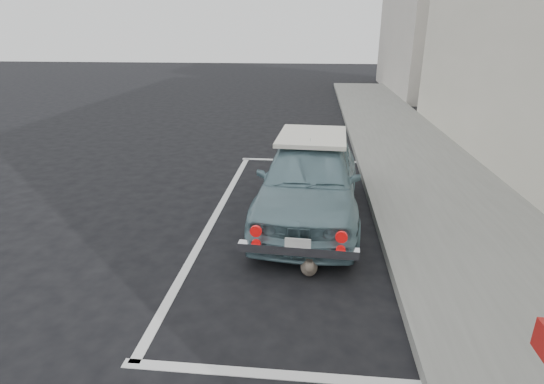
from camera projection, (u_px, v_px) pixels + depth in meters
The scene contains 8 objects.
ground at pixel (235, 336), 4.45m from camera, with size 80.00×80.00×0.00m, color black.
sidewalk at pixel (484, 252), 5.98m from camera, with size 2.80×40.00×0.15m, color slate.
building_far at pixel (432, 9), 21.03m from camera, with size 3.50×10.00×8.00m, color beige.
pline_rear at pixel (278, 375), 3.94m from camera, with size 3.00×0.12×0.01m, color silver.
pline_front at pixel (303, 160), 10.45m from camera, with size 3.00×0.12×0.01m, color silver.
pline_side at pixel (215, 216), 7.32m from camera, with size 0.12×7.00×0.01m, color silver.
retro_coupe at pixel (310, 177), 7.11m from camera, with size 1.84×4.13×1.38m.
cat at pixel (309, 266), 5.53m from camera, with size 0.24×0.52×0.27m.
Camera 1 is at (0.75, -3.56, 2.99)m, focal length 28.00 mm.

